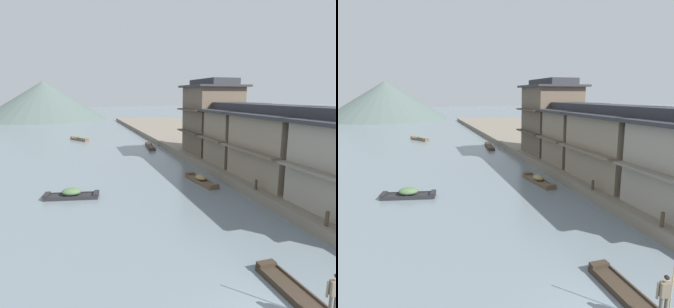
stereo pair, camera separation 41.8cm
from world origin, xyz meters
The scene contains 13 objects.
riverbank_right centered at (15.15, 30.00, 0.37)m, with size 18.00×110.00×0.74m, color slate.
boat_foreground_poled centered at (1.66, 1.42, 0.13)m, with size 0.95×5.30×0.41m.
boatman_person centered at (1.69, 0.39, 1.41)m, with size 0.57×0.31×3.04m.
boat_moored_nearest centered at (4.33, 17.13, 0.25)m, with size 1.46×4.57×0.72m.
boat_moored_second centered at (-6.60, 16.35, 0.29)m, with size 4.12×1.87×0.78m.
boat_moored_third centered at (-5.40, 46.44, 0.24)m, with size 3.02×4.05×0.68m.
boat_moored_far centered at (4.41, 35.81, 0.14)m, with size 1.61×5.74×0.44m.
house_waterfront_second centered at (9.51, 13.94, 3.74)m, with size 5.98×8.07×6.14m.
house_waterfront_tall centered at (9.92, 20.51, 3.76)m, with size 6.80×5.73×6.14m.
house_waterfront_narrow centered at (9.80, 26.48, 5.04)m, with size 6.56×6.90×8.74m.
mooring_post_dock_near centered at (6.50, 5.45, 1.15)m, with size 0.20×0.20×0.81m, color #473828.
mooring_post_dock_mid centered at (6.50, 12.02, 1.12)m, with size 0.20×0.20×0.75m, color #473828.
hill_far_west centered at (-14.91, 97.89, 6.00)m, with size 38.71×38.71×12.01m, color #4C5B56.
Camera 1 is at (-6.09, -6.16, 7.64)m, focal length 31.75 mm.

